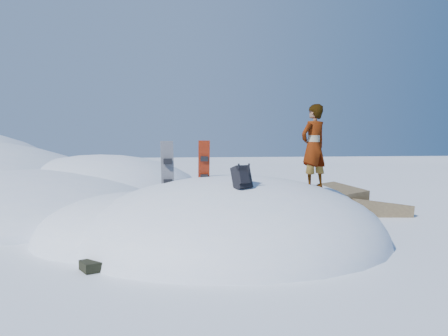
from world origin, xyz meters
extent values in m
plane|color=white|center=(0.00, 0.00, 0.00)|extent=(120.00, 120.00, 0.00)
ellipsoid|color=silver|center=(0.00, 0.00, 0.00)|extent=(7.00, 6.00, 3.00)
ellipsoid|color=silver|center=(-2.20, 0.60, 0.00)|extent=(4.40, 4.00, 2.20)
ellipsoid|color=silver|center=(1.80, 0.80, 0.00)|extent=(3.60, 3.20, 2.50)
ellipsoid|color=silver|center=(-6.00, 5.00, 0.00)|extent=(10.00, 9.00, 2.80)
ellipsoid|color=silver|center=(-3.50, 7.50, 0.00)|extent=(8.00, 8.00, 3.60)
ellipsoid|color=silver|center=(-5.50, 4.00, 0.00)|extent=(6.00, 5.00, 1.80)
cube|color=brown|center=(3.60, 3.40, 0.10)|extent=(2.82, 2.41, 1.62)
cube|color=brown|center=(5.20, 3.00, -0.10)|extent=(2.16, 1.80, 1.33)
cube|color=brown|center=(4.20, 4.60, 0.00)|extent=(2.08, 2.01, 1.10)
ellipsoid|color=silver|center=(3.20, 2.40, 0.00)|extent=(3.20, 2.40, 1.00)
cube|color=red|center=(-0.64, 0.08, 1.61)|extent=(0.26, 0.21, 1.33)
cube|color=black|center=(-0.64, 0.03, 1.88)|extent=(0.17, 0.11, 0.12)
cube|color=black|center=(-0.64, 0.03, 1.47)|extent=(0.17, 0.11, 0.12)
cube|color=black|center=(-1.43, 0.18, 1.52)|extent=(0.30, 0.25, 1.50)
cube|color=black|center=(-1.43, 0.12, 1.82)|extent=(0.19, 0.13, 0.13)
cube|color=black|center=(-1.43, 0.12, 1.37)|extent=(0.19, 0.13, 0.13)
cube|color=black|center=(-0.09, -1.23, 1.55)|extent=(0.42, 0.43, 0.49)
cube|color=black|center=(-0.09, -1.37, 1.57)|extent=(0.27, 0.24, 0.27)
cylinder|color=black|center=(-0.19, -1.35, 1.67)|extent=(0.04, 0.18, 0.33)
cylinder|color=black|center=(0.01, -1.35, 1.67)|extent=(0.04, 0.18, 0.33)
cube|color=black|center=(-2.74, -1.65, 0.09)|extent=(0.72, 0.62, 0.17)
cube|color=black|center=(-2.46, -1.47, 0.17)|extent=(0.36, 0.28, 0.11)
imported|color=slate|center=(1.78, -0.26, 2.14)|extent=(0.81, 0.69, 1.88)
camera|label=1|loc=(-2.01, -9.44, 2.20)|focal=35.00mm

